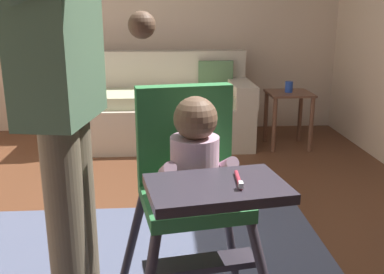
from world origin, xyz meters
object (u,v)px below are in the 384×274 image
adult_standing (64,97)px  couch (155,108)px  side_table (288,107)px  high_chair (193,174)px  sippy_cup (289,87)px

adult_standing → couch: bearing=93.5°
side_table → couch: bearing=168.5°
couch → high_chair: size_ratio=1.87×
couch → sippy_cup: size_ratio=18.50×
high_chair → sippy_cup: bearing=147.5°
sippy_cup → adult_standing: bearing=-121.8°
high_chair → sippy_cup: high_chair is taller
couch → side_table: 1.27m
high_chair → side_table: size_ratio=1.90×
side_table → sippy_cup: 0.19m
couch → sippy_cup: bearing=78.4°
couch → side_table: bearing=78.5°
couch → side_table: (1.25, -0.25, 0.05)m
adult_standing → side_table: 2.91m
adult_standing → sippy_cup: adult_standing is taller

